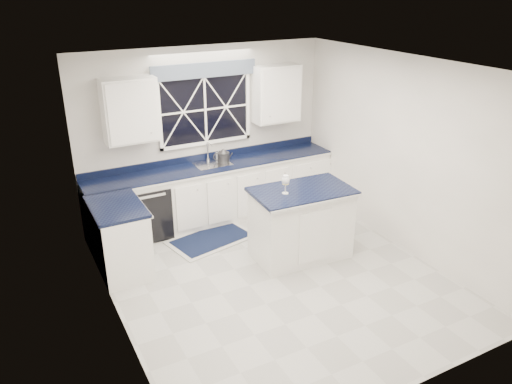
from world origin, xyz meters
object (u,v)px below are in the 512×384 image
wine_glass (286,181)px  faucet (208,151)px  dishwasher (147,210)px  island (301,223)px  soap_bottle (219,155)px  kettle (223,156)px

wine_glass → faucet: bearing=100.1°
dishwasher → faucet: bearing=10.0°
island → wine_glass: wine_glass is taller
wine_glass → soap_bottle: wine_glass is taller
kettle → wine_glass: 1.66m
kettle → island: bearing=-54.7°
kettle → wine_glass: bearing=-63.8°
kettle → soap_bottle: size_ratio=1.71×
island → kettle: 1.78m
faucet → wine_glass: bearing=-79.9°
faucet → wine_glass: wine_glass is taller
wine_glass → soap_bottle: size_ratio=1.47×
dishwasher → wine_glass: size_ratio=3.25×
island → soap_bottle: 1.89m
dishwasher → wine_glass: (1.42, -1.61, 0.76)m
island → kettle: bearing=106.9°
faucet → soap_bottle: (0.16, -0.03, -0.07)m
wine_glass → kettle: bearing=94.7°
faucet → island: (0.59, -1.79, -0.60)m
soap_bottle → dishwasher: bearing=-172.7°
faucet → wine_glass: (0.32, -1.80, 0.07)m
kettle → soap_bottle: bearing=125.8°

